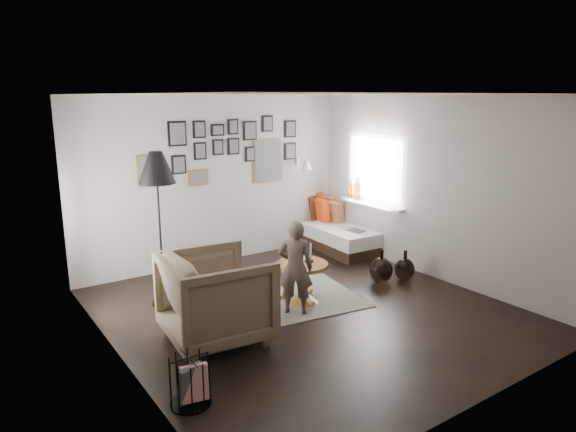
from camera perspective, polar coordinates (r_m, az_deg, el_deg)
ground at (r=6.43m, az=2.21°, el=-10.49°), size 4.80×4.80×0.00m
wall_back at (r=8.04m, az=-8.05°, el=3.88°), size 4.50×0.00×4.50m
wall_front at (r=4.42m, az=21.44°, el=-4.60°), size 4.50×0.00×4.50m
wall_left at (r=5.04m, az=-18.59°, el=-2.24°), size 0.00×4.80×4.80m
wall_right at (r=7.57m, az=16.06°, el=2.92°), size 0.00×4.80×4.80m
ceiling at (r=5.89m, az=2.44°, el=13.36°), size 4.80×4.80×0.00m
door_left at (r=6.23m, az=-21.43°, el=-1.97°), size 0.00×2.14×2.14m
window_right at (r=8.48m, az=8.60°, el=1.82°), size 0.15×1.32×1.30m
gallery_wall at (r=8.10m, az=-6.27°, el=7.16°), size 2.74×0.03×1.08m
wall_sconce at (r=8.60m, az=2.03°, el=5.69°), size 0.18×0.36×0.16m
rug at (r=6.71m, az=-0.53°, el=-9.39°), size 2.13×1.64×0.01m
pedestal_table at (r=6.63m, az=1.56°, el=-7.53°), size 0.66×0.66×0.52m
vase at (r=6.46m, az=0.91°, el=-4.12°), size 0.19×0.19×0.47m
candles at (r=6.56m, az=2.36°, el=-4.09°), size 0.11×0.11×0.24m
daybed at (r=8.99m, az=4.82°, el=-1.64°), size 0.92×1.95×0.92m
magazine_on_daybed at (r=8.49m, az=7.58°, el=-1.62°), size 0.24×0.30×0.02m
armchair at (r=5.60m, az=-7.97°, el=-8.92°), size 1.17×1.14×0.97m
armchair_cushion at (r=5.65m, az=-7.93°, el=-8.76°), size 0.50×0.51×0.20m
floor_lamp at (r=6.38m, az=-14.38°, el=4.60°), size 0.45×0.45×1.94m
magazine_basket at (r=4.67m, az=-10.82°, el=-17.58°), size 0.35×0.35×0.43m
demijohn_large at (r=7.38m, az=10.30°, el=-5.94°), size 0.33×0.33×0.49m
demijohn_small at (r=7.56m, az=12.83°, el=-5.79°), size 0.29×0.29×0.45m
child at (r=6.16m, az=0.81°, el=-5.76°), size 0.50×0.49×1.16m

